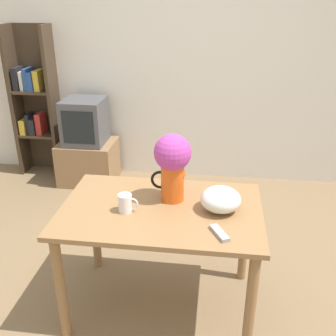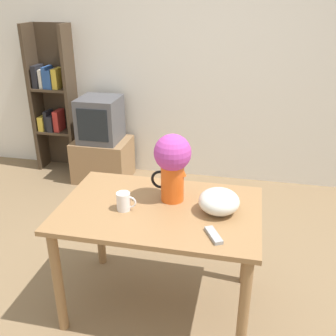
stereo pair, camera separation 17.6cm
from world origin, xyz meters
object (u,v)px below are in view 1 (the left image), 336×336
object	(u,v)px
coffee_mug	(126,203)
tv_set	(85,121)
flower_vase	(172,161)
white_bowl	(221,199)

from	to	relation	value
coffee_mug	tv_set	xyz separation A→B (m)	(-0.86, 1.82, -0.11)
flower_vase	white_bowl	xyz separation A→B (m)	(0.29, -0.09, -0.19)
white_bowl	tv_set	distance (m)	2.23
flower_vase	coffee_mug	bearing A→B (deg)	-144.18
coffee_mug	white_bowl	distance (m)	0.55
flower_vase	white_bowl	bearing A→B (deg)	-17.54
white_bowl	tv_set	xyz separation A→B (m)	(-1.41, 1.73, -0.12)
white_bowl	coffee_mug	bearing A→B (deg)	-170.79
flower_vase	tv_set	world-z (taller)	flower_vase
tv_set	coffee_mug	bearing A→B (deg)	-64.64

